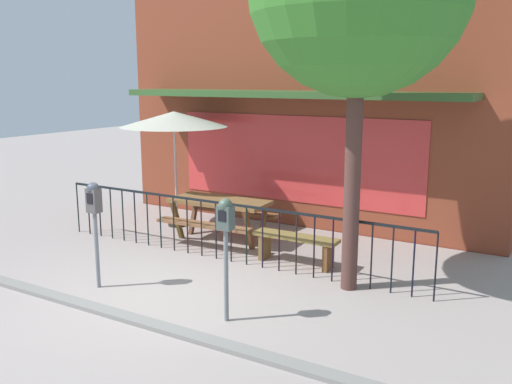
{
  "coord_description": "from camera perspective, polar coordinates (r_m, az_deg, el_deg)",
  "views": [
    {
      "loc": [
        4.83,
        -5.29,
        2.91
      ],
      "look_at": [
        0.38,
        2.27,
        1.1
      ],
      "focal_mm": 38.83,
      "sensor_mm": 36.0,
      "label": 1
    }
  ],
  "objects": [
    {
      "name": "parking_meter_far",
      "position": [
        6.56,
        -3.15,
        -3.65
      ],
      "size": [
        0.18,
        0.17,
        1.53
      ],
      "color": "slate",
      "rests_on": "ground"
    },
    {
      "name": "patio_umbrella",
      "position": [
        10.93,
        -8.44,
        7.38
      ],
      "size": [
        2.1,
        2.1,
        2.28
      ],
      "color": "black",
      "rests_on": "ground"
    },
    {
      "name": "ground",
      "position": [
        7.73,
        -11.2,
        -10.7
      ],
      "size": [
        40.0,
        40.0,
        0.0
      ],
      "primitive_type": "plane",
      "color": "#A19490"
    },
    {
      "name": "patio_bench",
      "position": [
        8.81,
        4.1,
        -5.26
      ],
      "size": [
        1.4,
        0.34,
        0.48
      ],
      "color": "olive",
      "rests_on": "ground"
    },
    {
      "name": "pub_storefront",
      "position": [
        11.03,
        4.57,
        8.95
      ],
      "size": [
        7.99,
        1.47,
        4.82
      ],
      "color": "#57201B",
      "rests_on": "ground"
    },
    {
      "name": "picnic_table_left",
      "position": [
        9.98,
        -3.77,
        -1.7
      ],
      "size": [
        1.87,
        1.46,
        0.79
      ],
      "color": "brown",
      "rests_on": "ground"
    },
    {
      "name": "patio_fence_front",
      "position": [
        8.92,
        -3.39,
        -2.96
      ],
      "size": [
        6.74,
        0.04,
        0.97
      ],
      "color": "black",
      "rests_on": "ground"
    },
    {
      "name": "curb_edge",
      "position": [
        7.32,
        -14.53,
        -12.18
      ],
      "size": [
        11.19,
        0.2,
        0.11
      ],
      "primitive_type": "cube",
      "color": "gray",
      "rests_on": "ground"
    },
    {
      "name": "parking_meter_near",
      "position": [
        7.94,
        -16.33,
        -1.5
      ],
      "size": [
        0.18,
        0.17,
        1.52
      ],
      "color": "slate",
      "rests_on": "ground"
    }
  ]
}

